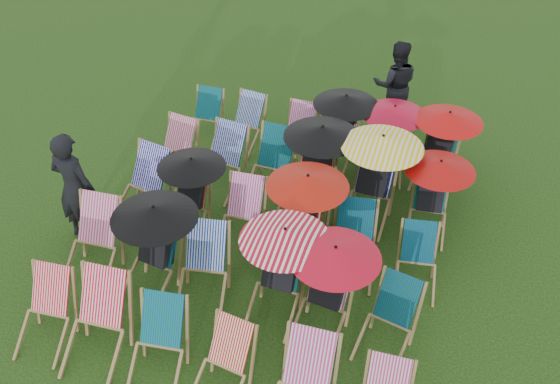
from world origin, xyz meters
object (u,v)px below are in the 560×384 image
(deckchair_0, at_px, (43,314))
(deckchair_29, at_px, (440,147))
(person_rear, at_px, (395,85))
(person_left, at_px, (74,188))

(deckchair_0, relative_size, deckchair_29, 0.72)
(deckchair_0, height_order, deckchair_29, deckchair_29)
(deckchair_0, xyz_separation_m, person_rear, (2.95, 6.19, 0.36))
(deckchair_29, xyz_separation_m, person_left, (-4.59, -2.98, 0.22))
(deckchair_0, bearing_deg, person_left, 104.91)
(deckchair_29, height_order, person_left, person_left)
(person_rear, bearing_deg, person_left, 36.34)
(deckchair_29, relative_size, person_left, 0.71)
(deckchair_29, distance_m, person_left, 5.48)
(person_left, bearing_deg, deckchair_0, 113.09)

